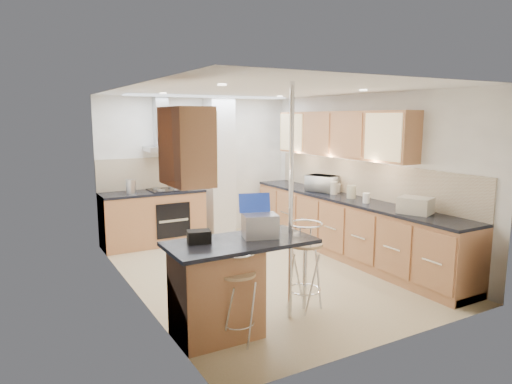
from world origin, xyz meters
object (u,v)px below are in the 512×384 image
laptop (260,226)px  bar_stool_end (305,266)px  microwave (322,183)px  bar_stool_near (237,297)px  bread_bin (415,205)px

laptop → bar_stool_end: laptop is taller
microwave → bar_stool_end: size_ratio=0.49×
laptop → bar_stool_near: size_ratio=0.37×
microwave → bread_bin: 1.99m
microwave → bar_stool_end: 2.73m
microwave → bar_stool_near: 3.69m
microwave → bar_stool_end: bearing=120.0°
microwave → bar_stool_end: microwave is taller
bread_bin → microwave: bearing=66.9°
bar_stool_near → laptop: bearing=47.4°
bar_stool_near → bread_bin: bread_bin is taller
bread_bin → bar_stool_near: bearing=164.9°
laptop → bar_stool_end: bearing=24.9°
laptop → bar_stool_near: bearing=-132.0°
laptop → bread_bin: 2.37m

